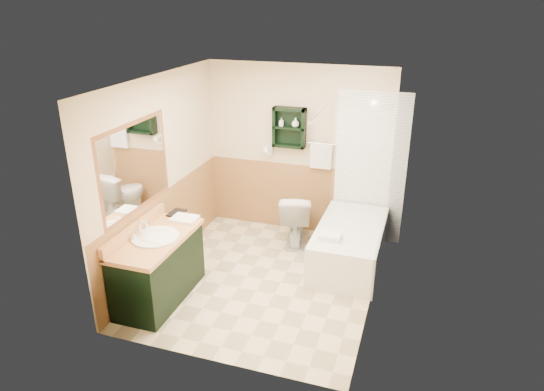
{
  "coord_description": "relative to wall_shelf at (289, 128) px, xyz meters",
  "views": [
    {
      "loc": [
        1.68,
        -4.8,
        3.22
      ],
      "look_at": [
        0.05,
        0.2,
        1.04
      ],
      "focal_mm": 32.0,
      "sensor_mm": 36.0,
      "label": 1
    }
  ],
  "objects": [
    {
      "name": "tile_accent",
      "position": [
        1.37,
        -0.66,
        0.35
      ],
      "size": [
        1.5,
        1.5,
        0.1
      ],
      "primitive_type": null,
      "color": "#154B29",
      "rests_on": "right_wall"
    },
    {
      "name": "left_wall",
      "position": [
        -1.22,
        -1.41,
        -0.35
      ],
      "size": [
        0.04,
        3.0,
        2.4
      ],
      "primitive_type": "cube",
      "color": "beige",
      "rests_on": "ground"
    },
    {
      "name": "wall_shelf",
      "position": [
        0.0,
        0.0,
        0.0
      ],
      "size": [
        0.45,
        0.15,
        0.55
      ],
      "primitive_type": "cube",
      "color": "black",
      "rests_on": "back_wall"
    },
    {
      "name": "mirror_frame",
      "position": [
        -1.17,
        -1.96,
        -0.05
      ],
      "size": [
        1.3,
        1.3,
        1.0
      ],
      "primitive_type": null,
      "color": "brown",
      "rests_on": "left_wall"
    },
    {
      "name": "bathtub",
      "position": [
        1.03,
        -0.71,
        -1.28
      ],
      "size": [
        0.81,
        1.5,
        0.54
      ],
      "primitive_type": "cube",
      "color": "silver",
      "rests_on": "ground"
    },
    {
      "name": "mirror_glass",
      "position": [
        -1.17,
        -1.96,
        -0.05
      ],
      "size": [
        1.2,
        1.2,
        0.9
      ],
      "primitive_type": null,
      "color": "white",
      "rests_on": "left_wall"
    },
    {
      "name": "back_wall",
      "position": [
        0.1,
        0.11,
        -0.35
      ],
      "size": [
        2.6,
        0.04,
        2.4
      ],
      "primitive_type": "cube",
      "color": "beige",
      "rests_on": "ground"
    },
    {
      "name": "counter_towel",
      "position": [
        -0.79,
        -1.64,
        -0.76
      ],
      "size": [
        0.29,
        0.23,
        0.04
      ],
      "primitive_type": "cube",
      "color": "white",
      "rests_on": "vanity"
    },
    {
      "name": "tub_towel",
      "position": [
        0.85,
        -1.12,
        -0.98
      ],
      "size": [
        0.25,
        0.21,
        0.07
      ],
      "primitive_type": "cube",
      "color": "white",
      "rests_on": "bathtub"
    },
    {
      "name": "right_wall",
      "position": [
        1.42,
        -1.41,
        -0.35
      ],
      "size": [
        0.04,
        3.0,
        2.4
      ],
      "primitive_type": "cube",
      "color": "beige",
      "rests_on": "ground"
    },
    {
      "name": "wainscot_left",
      "position": [
        -1.19,
        -1.41,
        -1.05
      ],
      "size": [
        2.98,
        2.98,
        1.0
      ],
      "primitive_type": null,
      "color": "#A87044",
      "rests_on": "left_wall"
    },
    {
      "name": "soap_bottle_b",
      "position": [
        0.09,
        -0.01,
        0.06
      ],
      "size": [
        0.13,
        0.15,
        0.1
      ],
      "primitive_type": "imported",
      "rotation": [
        0.0,
        0.0,
        0.32
      ],
      "color": "silver",
      "rests_on": "wall_shelf"
    },
    {
      "name": "vanity_book",
      "position": [
        -1.06,
        -1.5,
        -0.66
      ],
      "size": [
        0.18,
        0.03,
        0.23
      ],
      "primitive_type": "imported",
      "rotation": [
        0.0,
        0.0,
        -0.05
      ],
      "color": "black",
      "rests_on": "vanity"
    },
    {
      "name": "vanity",
      "position": [
        -0.89,
        -2.13,
        -1.16
      ],
      "size": [
        0.59,
        1.21,
        0.77
      ],
      "primitive_type": "cube",
      "color": "black",
      "rests_on": "ground"
    },
    {
      "name": "shower_curtain",
      "position": [
        0.63,
        -0.48,
        -0.4
      ],
      "size": [
        1.05,
        1.05,
        1.7
      ],
      "primitive_type": null,
      "color": "beige",
      "rests_on": "curtain_rod"
    },
    {
      "name": "ceiling",
      "position": [
        0.1,
        -1.41,
        0.87
      ],
      "size": [
        2.6,
        3.0,
        0.04
      ],
      "primitive_type": "cube",
      "color": "white",
      "rests_on": "back_wall"
    },
    {
      "name": "curtain_rod",
      "position": [
        0.63,
        -0.66,
        0.45
      ],
      "size": [
        0.03,
        1.6,
        0.03
      ],
      "primitive_type": "cylinder",
      "rotation": [
        1.57,
        0.0,
        0.0
      ],
      "color": "silver",
      "rests_on": "back_wall"
    },
    {
      "name": "hair_dryer",
      "position": [
        -0.3,
        0.02,
        -0.35
      ],
      "size": [
        0.1,
        0.24,
        0.18
      ],
      "primitive_type": null,
      "color": "silver",
      "rests_on": "back_wall"
    },
    {
      "name": "toilet",
      "position": [
        0.21,
        -0.34,
        -1.18
      ],
      "size": [
        0.57,
        0.82,
        0.73
      ],
      "primitive_type": "imported",
      "rotation": [
        0.0,
        0.0,
        3.36
      ],
      "color": "silver",
      "rests_on": "ground"
    },
    {
      "name": "tile_right",
      "position": [
        1.38,
        -0.66,
        -0.5
      ],
      "size": [
        1.5,
        1.5,
        2.1
      ],
      "primitive_type": null,
      "color": "white",
      "rests_on": "right_wall"
    },
    {
      "name": "towel_bar",
      "position": [
        0.45,
        0.04,
        -0.2
      ],
      "size": [
        0.4,
        0.06,
        0.4
      ],
      "primitive_type": null,
      "color": "white",
      "rests_on": "back_wall"
    },
    {
      "name": "soap_bottle_a",
      "position": [
        -0.11,
        -0.01,
        0.04
      ],
      "size": [
        0.05,
        0.12,
        0.05
      ],
      "primitive_type": "imported",
      "rotation": [
        0.0,
        0.0,
        0.02
      ],
      "color": "silver",
      "rests_on": "wall_shelf"
    },
    {
      "name": "tile_back",
      "position": [
        1.13,
        0.07,
        -0.5
      ],
      "size": [
        0.95,
        0.95,
        2.1
      ],
      "primitive_type": null,
      "color": "white",
      "rests_on": "back_wall"
    },
    {
      "name": "floor",
      "position": [
        0.1,
        -1.41,
        -1.55
      ],
      "size": [
        3.0,
        3.0,
        0.0
      ],
      "primitive_type": "plane",
      "color": "beige",
      "rests_on": "ground"
    },
    {
      "name": "wainscot_back",
      "position": [
        0.1,
        0.08,
        -1.05
      ],
      "size": [
        2.58,
        2.58,
        1.0
      ],
      "primitive_type": null,
      "color": "#A87044",
      "rests_on": "back_wall"
    }
  ]
}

